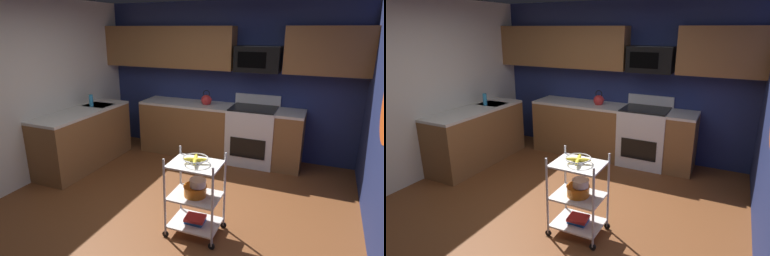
# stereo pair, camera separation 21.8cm
# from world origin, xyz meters

# --- Properties ---
(floor) EXTENTS (4.40, 4.80, 0.04)m
(floor) POSITION_xyz_m (0.00, 0.00, -0.02)
(floor) COLOR brown
(floor) RESTS_ON ground
(wall_back) EXTENTS (4.52, 0.06, 2.60)m
(wall_back) POSITION_xyz_m (0.00, 2.43, 1.30)
(wall_back) COLOR navy
(wall_back) RESTS_ON ground
(wall_left) EXTENTS (0.06, 4.80, 2.60)m
(wall_left) POSITION_xyz_m (-2.23, 0.00, 1.30)
(wall_left) COLOR silver
(wall_left) RESTS_ON ground
(counter_run) EXTENTS (3.59, 2.34, 0.92)m
(counter_run) POSITION_xyz_m (-0.74, 1.65, 0.46)
(counter_run) COLOR brown
(counter_run) RESTS_ON ground
(oven_range) EXTENTS (0.76, 0.65, 1.10)m
(oven_range) POSITION_xyz_m (0.59, 2.10, 0.48)
(oven_range) COLOR white
(oven_range) RESTS_ON ground
(upper_cabinets) EXTENTS (4.40, 0.33, 0.70)m
(upper_cabinets) POSITION_xyz_m (-0.13, 2.23, 1.85)
(upper_cabinets) COLOR brown
(microwave) EXTENTS (0.70, 0.39, 0.40)m
(microwave) POSITION_xyz_m (0.59, 2.21, 1.70)
(microwave) COLOR black
(rolling_cart) EXTENTS (0.60, 0.43, 0.91)m
(rolling_cart) POSITION_xyz_m (0.47, -0.10, 0.45)
(rolling_cart) COLOR silver
(rolling_cart) RESTS_ON ground
(fruit_bowl) EXTENTS (0.27, 0.27, 0.07)m
(fruit_bowl) POSITION_xyz_m (0.47, -0.10, 0.88)
(fruit_bowl) COLOR silver
(fruit_bowl) RESTS_ON rolling_cart
(mixing_bowl_large) EXTENTS (0.25, 0.25, 0.11)m
(mixing_bowl_large) POSITION_xyz_m (0.47, -0.10, 0.52)
(mixing_bowl_large) COLOR orange
(mixing_bowl_large) RESTS_ON rolling_cart
(mixing_bowl_small) EXTENTS (0.18, 0.18, 0.08)m
(mixing_bowl_small) POSITION_xyz_m (0.50, -0.10, 0.62)
(mixing_bowl_small) COLOR silver
(mixing_bowl_small) RESTS_ON rolling_cart
(book_stack) EXTENTS (0.23, 0.20, 0.06)m
(book_stack) POSITION_xyz_m (0.47, -0.10, 0.16)
(book_stack) COLOR #1E4C8C
(book_stack) RESTS_ON rolling_cart
(kettle) EXTENTS (0.21, 0.18, 0.26)m
(kettle) POSITION_xyz_m (-0.23, 2.10, 1.00)
(kettle) COLOR red
(kettle) RESTS_ON counter_run
(dish_soap_bottle) EXTENTS (0.06, 0.06, 0.20)m
(dish_soap_bottle) POSITION_xyz_m (-1.93, 1.20, 1.02)
(dish_soap_bottle) COLOR #2D8CBF
(dish_soap_bottle) RESTS_ON counter_run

